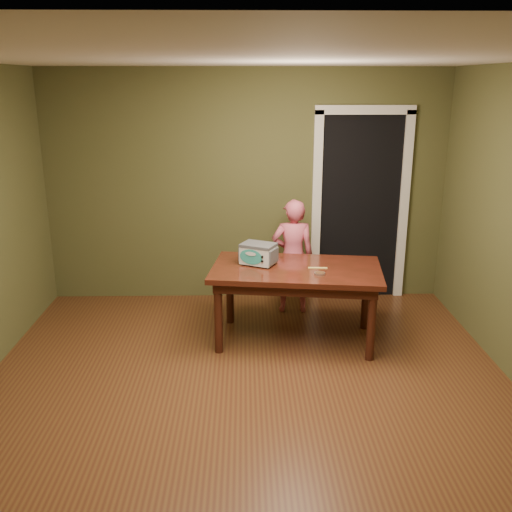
# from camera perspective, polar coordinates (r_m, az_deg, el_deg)

# --- Properties ---
(floor) EXTENTS (5.00, 5.00, 0.00)m
(floor) POSITION_cam_1_polar(r_m,az_deg,el_deg) (4.58, -0.78, -15.23)
(floor) COLOR #593519
(floor) RESTS_ON ground
(room_shell) EXTENTS (4.52, 5.02, 2.61)m
(room_shell) POSITION_cam_1_polar(r_m,az_deg,el_deg) (3.94, -0.88, 6.24)
(room_shell) COLOR #4B4C28
(room_shell) RESTS_ON ground
(doorway) EXTENTS (1.10, 0.66, 2.25)m
(doorway) POSITION_cam_1_polar(r_m,az_deg,el_deg) (6.92, 9.86, 5.25)
(doorway) COLOR black
(doorway) RESTS_ON ground
(dining_table) EXTENTS (1.70, 1.10, 0.75)m
(dining_table) POSITION_cam_1_polar(r_m,az_deg,el_deg) (5.47, 4.04, -2.14)
(dining_table) COLOR #33150B
(dining_table) RESTS_ON floor
(toy_oven) EXTENTS (0.39, 0.34, 0.21)m
(toy_oven) POSITION_cam_1_polar(r_m,az_deg,el_deg) (5.48, 0.24, 0.29)
(toy_oven) COLOR #4C4F54
(toy_oven) RESTS_ON dining_table
(baking_pan) EXTENTS (0.10, 0.10, 0.02)m
(baking_pan) POSITION_cam_1_polar(r_m,az_deg,el_deg) (5.25, 6.39, -1.74)
(baking_pan) COLOR silver
(baking_pan) RESTS_ON dining_table
(spatula) EXTENTS (0.18, 0.04, 0.01)m
(spatula) POSITION_cam_1_polar(r_m,az_deg,el_deg) (5.43, 6.20, -1.19)
(spatula) COLOR #E5CF63
(spatula) RESTS_ON dining_table
(child) EXTENTS (0.46, 0.31, 1.26)m
(child) POSITION_cam_1_polar(r_m,az_deg,el_deg) (6.19, 3.69, -0.03)
(child) COLOR #D1566D
(child) RESTS_ON floor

